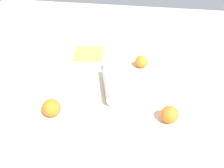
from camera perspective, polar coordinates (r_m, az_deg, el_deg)
The scene contains 6 objects.
ground_plane at distance 1.09m, azimuth -0.34°, elevation -1.66°, with size 2.40×2.40×0.00m, color beige.
water_bottle at distance 1.09m, azimuth -0.15°, elevation 0.74°, with size 0.14×0.30×0.07m.
orange_0 at distance 0.95m, azimuth 13.54°, elevation -7.07°, with size 0.07×0.07×0.07m, color orange.
orange_1 at distance 1.26m, azimuth 7.06°, elevation 5.33°, with size 0.06×0.06×0.06m, color orange.
orange_2 at distance 0.98m, azimuth -14.17°, elevation -5.52°, with size 0.07×0.07×0.07m, color orange.
folded_napkin at distance 1.39m, azimuth -5.48°, elevation 7.30°, with size 0.17×0.18×0.01m, color #E5B24C.
Camera 1 is at (-0.15, 0.85, 0.67)m, focal length 38.47 mm.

